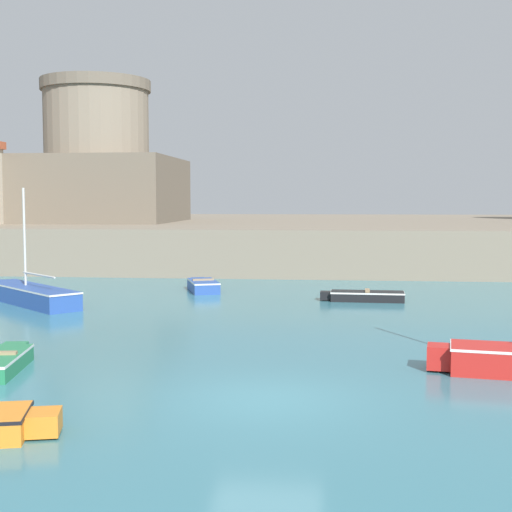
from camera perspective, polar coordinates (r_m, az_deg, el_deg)
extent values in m
plane|color=teal|center=(16.19, 0.86, -11.40)|extent=(200.00, 200.00, 0.00)
cube|color=gray|center=(59.20, 4.50, 1.60)|extent=(120.00, 40.00, 2.74)
cube|color=#237A4C|center=(21.32, -18.74, -7.12)|extent=(0.73, 0.63, 0.38)
cube|color=#284C9E|center=(31.73, -17.57, -3.00)|extent=(5.70, 5.35, 0.76)
cube|color=white|center=(31.68, -17.59, -2.39)|extent=(5.76, 5.40, 0.07)
cylinder|color=silver|center=(31.94, -18.04, 1.48)|extent=(0.10, 0.10, 4.16)
cylinder|color=silver|center=(30.90, -17.00, -1.45)|extent=(2.19, 1.99, 0.08)
cube|color=red|center=(19.34, 14.43, -7.80)|extent=(0.71, 0.82, 0.61)
cube|color=black|center=(31.53, 8.89, -3.20)|extent=(3.19, 1.18, 0.42)
cube|color=black|center=(31.55, 5.60, -3.16)|extent=(0.50, 0.60, 0.36)
cube|color=white|center=(31.51, 8.90, -2.89)|extent=(3.22, 1.19, 0.07)
cube|color=#997F5B|center=(31.50, 8.90, -2.75)|extent=(0.24, 0.90, 0.08)
cube|color=orange|center=(14.42, -16.60, -12.62)|extent=(0.77, 0.86, 0.42)
cube|color=#284C9E|center=(34.46, -4.24, -2.40)|extent=(2.01, 2.92, 0.53)
cube|color=#284C9E|center=(36.04, -4.63, -2.10)|extent=(0.81, 0.73, 0.45)
cube|color=white|center=(34.43, -4.25, -2.03)|extent=(2.03, 2.95, 0.07)
cube|color=#997F5B|center=(34.42, -4.25, -1.90)|extent=(1.04, 0.52, 0.08)
cube|color=#685E4F|center=(55.22, -12.55, 5.19)|extent=(11.87, 11.87, 4.79)
cylinder|color=gray|center=(55.31, -12.59, 7.74)|extent=(7.73, 7.73, 9.71)
cylinder|color=#685E4F|center=(55.85, -12.69, 13.13)|extent=(8.12, 8.12, 0.80)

